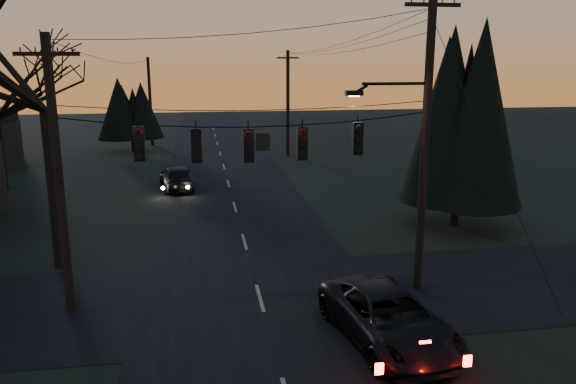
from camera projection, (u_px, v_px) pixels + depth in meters
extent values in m
cube|color=black|center=(238.00, 217.00, 28.27)|extent=(8.00, 120.00, 0.02)
cube|color=black|center=(260.00, 298.00, 18.66)|extent=(60.00, 7.00, 0.02)
cylinder|color=black|center=(250.00, 114.00, 17.23)|extent=(11.50, 0.04, 0.04)
cylinder|color=black|center=(54.00, 191.00, 20.83)|extent=(0.44, 0.44, 5.96)
cylinder|color=black|center=(455.00, 209.00, 26.79)|extent=(0.36, 0.36, 1.60)
cone|color=black|center=(461.00, 124.00, 25.87)|extent=(4.28, 4.28, 7.30)
cylinder|color=black|center=(1.00, 155.00, 33.81)|extent=(0.44, 0.44, 4.33)
cylinder|color=black|center=(133.00, 142.00, 48.68)|extent=(0.36, 0.36, 1.60)
cone|color=black|center=(131.00, 111.00, 48.08)|extent=(3.79, 3.79, 4.48)
imported|color=black|center=(388.00, 318.00, 15.60)|extent=(3.21, 5.59, 1.47)
imported|color=black|center=(177.00, 177.00, 34.26)|extent=(2.40, 4.62, 1.50)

